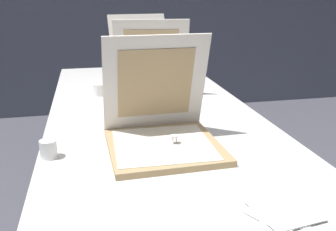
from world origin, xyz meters
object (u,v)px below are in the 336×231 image
at_px(cup_white_near_left, 48,149).
at_px(cup_white_far, 99,90).
at_px(pizza_box_middle, 153,90).
at_px(pizza_box_front, 162,131).
at_px(napkin_pile, 282,212).
at_px(table, 156,126).
at_px(pizza_box_back, 148,71).

bearing_deg(cup_white_near_left, cup_white_far, 75.66).
bearing_deg(pizza_box_middle, pizza_box_front, -88.71).
height_order(pizza_box_front, napkin_pile, pizza_box_front).
relative_size(pizza_box_middle, napkin_pile, 2.35).
relative_size(pizza_box_middle, cup_white_near_left, 7.08).
xyz_separation_m(table, cup_white_near_left, (-0.43, -0.35, 0.08)).
bearing_deg(table, pizza_box_front, -96.12).
height_order(pizza_box_back, cup_white_far, pizza_box_back).
bearing_deg(pizza_box_front, pizza_box_back, 81.67).
bearing_deg(pizza_box_back, cup_white_near_left, -122.33).
bearing_deg(pizza_box_front, pizza_box_middle, 81.66).
xyz_separation_m(pizza_box_middle, napkin_pile, (0.15, -1.07, -0.05)).
bearing_deg(cup_white_near_left, pizza_box_back, 64.52).
bearing_deg(napkin_pile, cup_white_far, 108.57).
xyz_separation_m(pizza_box_back, cup_white_near_left, (-0.51, -1.07, -0.02)).
relative_size(pizza_box_front, napkin_pile, 2.16).
bearing_deg(cup_white_near_left, pizza_box_middle, 52.77).
height_order(table, pizza_box_front, pizza_box_front).
bearing_deg(pizza_box_back, napkin_pile, -93.43).
xyz_separation_m(cup_white_far, napkin_pile, (0.41, -1.22, -0.03)).
bearing_deg(pizza_box_middle, cup_white_far, 158.18).
height_order(pizza_box_middle, pizza_box_back, pizza_box_middle).
xyz_separation_m(cup_white_near_left, napkin_pile, (0.60, -0.47, -0.03)).
xyz_separation_m(pizza_box_front, pizza_box_back, (0.12, 1.06, -0.00)).
bearing_deg(pizza_box_front, napkin_pile, -68.15).
relative_size(cup_white_far, napkin_pile, 0.33).
height_order(pizza_box_middle, cup_white_near_left, pizza_box_middle).
relative_size(pizza_box_back, cup_white_near_left, 9.17).
bearing_deg(pizza_box_middle, pizza_box_back, 91.31).
height_order(pizza_box_front, pizza_box_back, pizza_box_front).
relative_size(pizza_box_front, pizza_box_middle, 0.92).
distance_m(cup_white_far, napkin_pile, 1.29).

